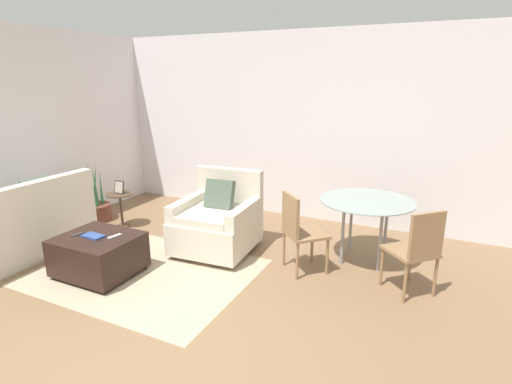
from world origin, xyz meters
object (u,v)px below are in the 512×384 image
Objects in this scene: armchair at (218,222)px; dining_table at (367,207)px; tv_remote_primary at (115,236)px; picture_frame at (119,187)px; ottoman at (99,254)px; potted_plant at (96,209)px; book_stack at (93,236)px; dining_chair_near_left at (299,227)px; dining_chair_near_right at (417,247)px; side_table at (121,203)px; tv_remote_secondary at (78,234)px; couch at (4,236)px.

armchair is 0.93× the size of dining_table.
picture_frame reaches higher than tv_remote_primary.
potted_plant is at bearing 137.74° from ottoman.
book_stack is 0.27× the size of dining_chair_near_left.
potted_plant reaches higher than dining_chair_near_right.
picture_frame is at bearing 176.96° from dining_chair_near_right.
dining_chair_near_left is 1.21m from dining_chair_near_right.
side_table is 2.79m from dining_chair_near_left.
tv_remote_secondary is at bearing -64.50° from side_table.
side_table is at bearing 175.64° from dining_chair_near_left.
book_stack is at bearing -151.07° from tv_remote_primary.
dining_chair_near_left is at bearing -4.36° from picture_frame.
picture_frame is (0.40, 1.46, 0.27)m from couch.
couch is 1.54m from picture_frame.
armchair reaches higher than tv_remote_primary.
couch is 11.33× the size of picture_frame.
tv_remote_primary and tv_remote_secondary have the same top height.
book_stack is 0.27× the size of dining_chair_near_right.
dining_chair_near_right is (3.17, 1.03, 0.07)m from book_stack.
tv_remote_primary is at bearing 28.93° from book_stack.
ottoman is at bearing -154.04° from tv_remote_primary.
armchair is at bearing 33.33° from couch.
dining_chair_near_right is (4.54, -0.25, 0.33)m from potted_plant.
picture_frame is 3.99m from dining_chair_near_right.
tv_remote_primary is 0.15× the size of dining_table.
dining_chair_near_right is at bearing 18.03° from book_stack.
armchair is 6.07× the size of tv_remote_primary.
ottoman is 0.91× the size of dining_chair_near_left.
couch reaches higher than dining_table.
dining_chair_near_left is (1.94, 1.01, 0.28)m from ottoman.
dining_table is at bearing 5.11° from potted_plant.
couch and potted_plant have the same top height.
armchair reaches higher than side_table.
dining_table is 1.19× the size of dining_chair_near_left.
armchair is 2.24m from potted_plant.
picture_frame is at bearing -90.00° from side_table.
dining_chair_near_right is at bearing 15.91° from couch.
book_stack is 0.23× the size of dining_table.
potted_plant reaches higher than tv_remote_primary.
ottoman is (-0.84, -1.12, -0.13)m from armchair.
armchair is at bearing -3.58° from potted_plant.
couch reaches higher than side_table.
armchair is at bearing 57.31° from tv_remote_primary.
side_table is at bearing 90.00° from picture_frame.
armchair is 1.68m from side_table.
ottoman is 1.63× the size of side_table.
book_stack is 1.71× the size of tv_remote_secondary.
dining_chair_near_left is (1.10, -0.11, 0.15)m from armchair.
dining_table is at bearing 32.53° from book_stack.
potted_plant is at bearing 143.01° from tv_remote_primary.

